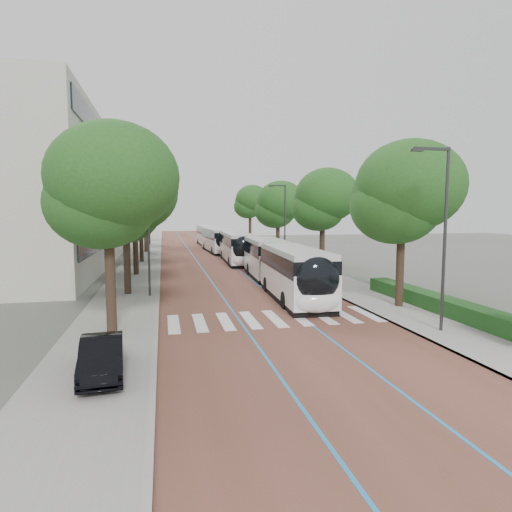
# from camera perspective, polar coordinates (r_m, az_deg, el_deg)

# --- Properties ---
(ground) EXTENTS (160.00, 160.00, 0.00)m
(ground) POSITION_cam_1_polar(r_m,az_deg,el_deg) (20.79, 2.66, -9.06)
(ground) COLOR #51544C
(ground) RESTS_ON ground
(road) EXTENTS (11.00, 140.00, 0.02)m
(road) POSITION_cam_1_polar(r_m,az_deg,el_deg) (59.88, -7.26, 0.62)
(road) COLOR brown
(road) RESTS_ON ground
(sidewalk_left) EXTENTS (4.00, 140.00, 0.12)m
(sidewalk_left) POSITION_cam_1_polar(r_m,az_deg,el_deg) (59.69, -14.45, 0.51)
(sidewalk_left) COLOR gray
(sidewalk_left) RESTS_ON ground
(sidewalk_right) EXTENTS (4.00, 140.00, 0.12)m
(sidewalk_right) POSITION_cam_1_polar(r_m,az_deg,el_deg) (60.98, -0.22, 0.80)
(sidewalk_right) COLOR gray
(sidewalk_right) RESTS_ON ground
(kerb_left) EXTENTS (0.20, 140.00, 0.14)m
(kerb_left) POSITION_cam_1_polar(r_m,az_deg,el_deg) (59.65, -12.63, 0.55)
(kerb_left) COLOR gray
(kerb_left) RESTS_ON ground
(kerb_right) EXTENTS (0.20, 140.00, 0.14)m
(kerb_right) POSITION_cam_1_polar(r_m,az_deg,el_deg) (60.62, -1.98, 0.77)
(kerb_right) COLOR gray
(kerb_right) RESTS_ON ground
(zebra_crossing) EXTENTS (10.55, 3.60, 0.01)m
(zebra_crossing) POSITION_cam_1_polar(r_m,az_deg,el_deg) (21.77, 2.49, -8.32)
(zebra_crossing) COLOR silver
(zebra_crossing) RESTS_ON ground
(lane_line_left) EXTENTS (0.12, 126.00, 0.01)m
(lane_line_left) POSITION_cam_1_polar(r_m,az_deg,el_deg) (59.76, -8.79, 0.60)
(lane_line_left) COLOR #247CB8
(lane_line_left) RESTS_ON road
(lane_line_right) EXTENTS (0.12, 126.00, 0.01)m
(lane_line_right) POSITION_cam_1_polar(r_m,az_deg,el_deg) (60.03, -5.74, 0.66)
(lane_line_right) COLOR #247CB8
(lane_line_right) RESTS_ON road
(office_building) EXTENTS (18.11, 40.00, 14.00)m
(office_building) POSITION_cam_1_polar(r_m,az_deg,el_deg) (49.54, -29.26, 6.97)
(office_building) COLOR #B4B1A7
(office_building) RESTS_ON ground
(hedge) EXTENTS (1.20, 14.00, 0.80)m
(hedge) POSITION_cam_1_polar(r_m,az_deg,el_deg) (24.59, 23.74, -5.99)
(hedge) COLOR #194518
(hedge) RESTS_ON sidewalk_right
(streetlight_near) EXTENTS (1.82, 0.20, 8.00)m
(streetlight_near) POSITION_cam_1_polar(r_m,az_deg,el_deg) (20.24, 23.53, 3.87)
(streetlight_near) COLOR #303033
(streetlight_near) RESTS_ON sidewalk_right
(streetlight_far) EXTENTS (1.82, 0.20, 8.00)m
(streetlight_far) POSITION_cam_1_polar(r_m,az_deg,el_deg) (43.07, 3.65, 5.08)
(streetlight_far) COLOR #303033
(streetlight_far) RESTS_ON sidewalk_right
(lamp_post_left) EXTENTS (0.14, 0.14, 8.00)m
(lamp_post_left) POSITION_cam_1_polar(r_m,az_deg,el_deg) (27.45, -14.17, 3.08)
(lamp_post_left) COLOR #303033
(lamp_post_left) RESTS_ON sidewalk_left
(trees_left) EXTENTS (6.07, 60.80, 9.99)m
(trees_left) POSITION_cam_1_polar(r_m,az_deg,el_deg) (45.22, -15.33, 7.34)
(trees_left) COLOR black
(trees_left) RESTS_ON ground
(trees_right) EXTENTS (5.87, 47.44, 8.93)m
(trees_right) POSITION_cam_1_polar(r_m,az_deg,el_deg) (41.25, 5.98, 7.03)
(trees_right) COLOR black
(trees_right) RESTS_ON ground
(lead_bus) EXTENTS (3.42, 18.50, 3.20)m
(lead_bus) POSITION_cam_1_polar(r_m,az_deg,el_deg) (29.78, 3.31, -1.37)
(lead_bus) COLOR black
(lead_bus) RESTS_ON ground
(bus_queued_0) EXTENTS (2.99, 12.48, 3.20)m
(bus_queued_0) POSITION_cam_1_polar(r_m,az_deg,el_deg) (45.82, -2.57, 1.12)
(bus_queued_0) COLOR white
(bus_queued_0) RESTS_ON ground
(bus_queued_1) EXTENTS (3.03, 12.49, 3.20)m
(bus_queued_1) POSITION_cam_1_polar(r_m,az_deg,el_deg) (58.16, -5.18, 2.09)
(bus_queued_1) COLOR white
(bus_queued_1) RESTS_ON ground
(bus_queued_2) EXTENTS (2.80, 12.45, 3.20)m
(bus_queued_2) POSITION_cam_1_polar(r_m,az_deg,el_deg) (70.33, -6.40, 2.70)
(bus_queued_2) COLOR white
(bus_queued_2) RESTS_ON ground
(parked_car) EXTENTS (1.64, 3.85, 1.24)m
(parked_car) POSITION_cam_1_polar(r_m,az_deg,el_deg) (14.87, -19.87, -12.52)
(parked_car) COLOR black
(parked_car) RESTS_ON sidewalk_left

